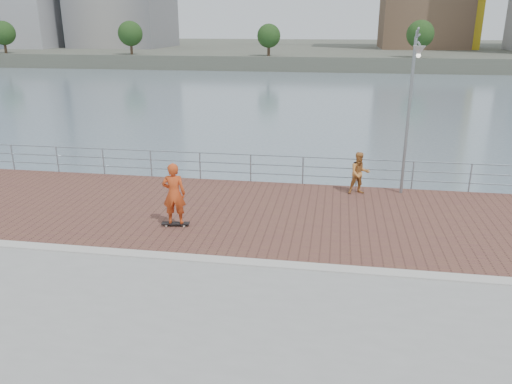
% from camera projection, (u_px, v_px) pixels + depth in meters
% --- Properties ---
extents(water, '(400.00, 400.00, 0.00)m').
position_uv_depth(water, '(244.00, 328.00, 13.73)').
color(water, slate).
rests_on(water, ground).
extents(brick_lane, '(40.00, 6.80, 0.02)m').
position_uv_depth(brick_lane, '(264.00, 214.00, 16.44)').
color(brick_lane, brown).
rests_on(brick_lane, seawall).
extents(curb, '(40.00, 0.40, 0.06)m').
position_uv_depth(curb, '(244.00, 262.00, 13.07)').
color(curb, '#B7B5AD').
rests_on(curb, seawall).
extents(far_shore, '(320.00, 95.00, 2.50)m').
position_uv_depth(far_shore, '(331.00, 50.00, 127.78)').
color(far_shore, '#4C5142').
rests_on(far_shore, ground).
extents(guardrail, '(39.06, 0.06, 1.13)m').
position_uv_depth(guardrail, '(277.00, 166.00, 19.40)').
color(guardrail, '#8C9EA8').
rests_on(guardrail, brick_lane).
extents(street_lamp, '(0.41, 1.18, 5.57)m').
position_uv_depth(street_lamp, '(413.00, 86.00, 16.78)').
color(street_lamp, gray).
rests_on(street_lamp, brick_lane).
extents(skateboard, '(0.87, 0.33, 0.10)m').
position_uv_depth(skateboard, '(176.00, 223.00, 15.41)').
color(skateboard, black).
rests_on(skateboard, brick_lane).
extents(skateboarder, '(0.76, 0.55, 1.93)m').
position_uv_depth(skateboarder, '(174.00, 194.00, 15.09)').
color(skateboarder, '#CB461B').
rests_on(skateboarder, skateboard).
extents(bystander, '(0.88, 0.76, 1.55)m').
position_uv_depth(bystander, '(359.00, 173.00, 18.10)').
color(bystander, '#BF7938').
rests_on(bystander, brick_lane).
extents(shoreline_trees, '(144.49, 4.61, 6.14)m').
position_uv_depth(shoreline_trees, '(381.00, 34.00, 82.35)').
color(shoreline_trees, '#473323').
rests_on(shoreline_trees, far_shore).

